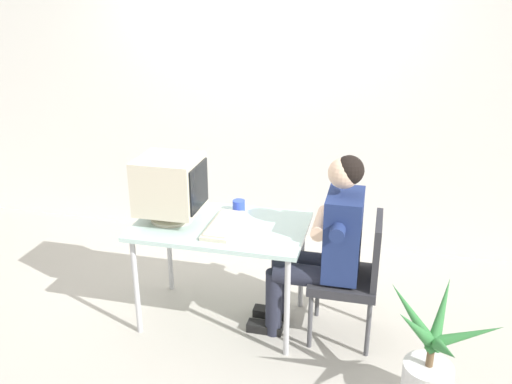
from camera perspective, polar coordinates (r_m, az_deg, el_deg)
ground_plane at (r=3.90m, az=-3.49°, el=-13.21°), size 12.00×12.00×0.00m
wall_back at (r=4.56m, az=5.03°, el=12.34°), size 8.00×0.10×3.00m
desk at (r=3.56m, az=-3.73°, el=-4.38°), size 1.12×0.69×0.73m
crt_monitor at (r=3.54m, az=-9.12°, el=0.73°), size 0.41×0.38×0.44m
keyboard at (r=3.49m, az=-3.46°, el=-3.49°), size 0.18×0.47×0.03m
office_chair at (r=3.52m, az=10.41°, el=-8.38°), size 0.42×0.42×0.86m
person_seated at (r=3.44m, az=7.38°, el=-5.33°), size 0.71×0.56×1.26m
potted_plant at (r=3.19m, az=18.00°, el=-16.93°), size 0.63×0.61×0.72m
desk_mug at (r=3.71m, az=-1.83°, el=-1.49°), size 0.09×0.10×0.08m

